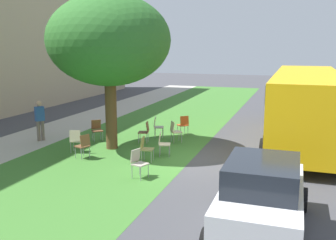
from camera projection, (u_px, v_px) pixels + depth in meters
The scene contains 17 objects.
ground at pixel (196, 161), 13.46m from camera, with size 80.00×80.00×0.00m, color #424247.
grass_verge at pixel (113, 153), 14.46m from camera, with size 48.00×6.00×0.01m, color #3D752D.
sidewalk_strip at pixel (16, 144), 15.84m from camera, with size 48.00×2.80×0.01m, color #ADA89E.
street_tree at pixel (109, 41), 14.36m from camera, with size 4.60×4.60×5.85m.
chair_0 at pixel (145, 147), 13.34m from camera, with size 0.47×0.48×0.88m.
chair_1 at pixel (97, 129), 16.26m from camera, with size 0.59×0.59×0.88m.
chair_2 at pixel (145, 130), 15.91m from camera, with size 0.50×0.50×0.88m.
chair_3 at pixel (157, 125), 16.90m from camera, with size 0.51×0.52×0.88m.
chair_4 at pixel (163, 142), 14.00m from camera, with size 0.51×0.51×0.88m.
chair_5 at pixel (76, 139), 14.44m from camera, with size 0.52×0.51×0.88m.
chair_6 at pixel (83, 144), 13.69m from camera, with size 0.53×0.54×0.88m.
chair_7 at pixel (138, 161), 11.72m from camera, with size 0.52×0.53×0.88m.
chair_8 at pixel (183, 124), 17.28m from camera, with size 0.59×0.59×0.88m.
chair_9 at pixel (175, 130), 15.98m from camera, with size 0.58×0.58×0.88m.
parked_car at pixel (262, 196), 8.19m from camera, with size 3.70×1.92×1.65m.
school_bus at pixel (306, 100), 15.83m from camera, with size 10.40×2.80×2.88m.
pedestrian_0 at pixel (40, 119), 16.20m from camera, with size 0.41×0.36×1.69m.
Camera 1 is at (-12.57, -3.20, 3.98)m, focal length 41.44 mm.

